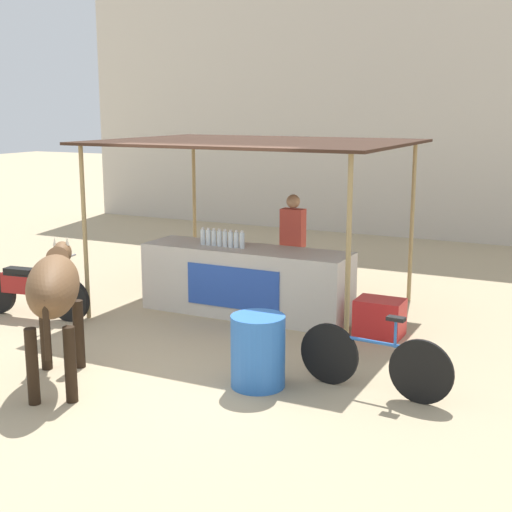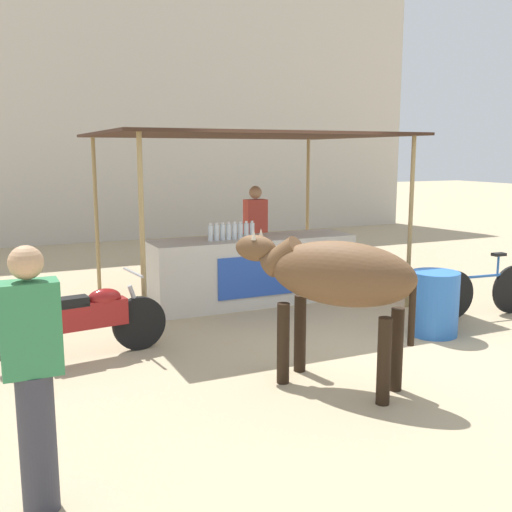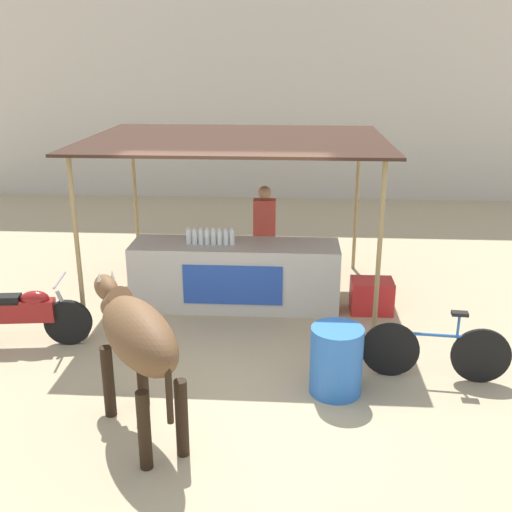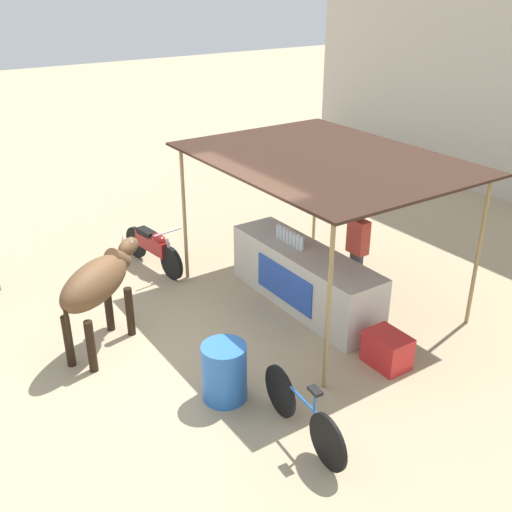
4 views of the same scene
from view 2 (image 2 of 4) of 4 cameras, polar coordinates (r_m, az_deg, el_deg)
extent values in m
plane|color=tan|center=(6.92, 7.37, -8.51)|extent=(60.00, 60.00, 0.00)
cube|color=beige|center=(15.43, -11.89, 13.65)|extent=(16.00, 0.50, 6.48)
cube|color=beige|center=(8.67, -0.31, -1.37)|extent=(3.00, 0.80, 0.96)
cube|color=#264CB2|center=(8.31, 0.87, -1.87)|extent=(1.40, 0.02, 0.58)
cube|color=#382319|center=(8.78, -1.15, 11.45)|extent=(4.20, 3.20, 0.04)
cylinder|color=#997F51|center=(6.87, -10.77, 1.61)|extent=(0.06, 0.06, 2.41)
cylinder|color=#997F51|center=(8.59, 14.50, 3.11)|extent=(0.06, 0.06, 2.41)
cylinder|color=#997F51|center=(9.67, -14.97, 3.81)|extent=(0.06, 0.06, 2.41)
cylinder|color=#997F51|center=(10.96, 4.93, 4.80)|extent=(0.06, 0.06, 2.41)
cylinder|color=silver|center=(8.28, -4.36, 2.20)|extent=(0.07, 0.07, 0.22)
cylinder|color=white|center=(8.26, -4.37, 3.06)|extent=(0.04, 0.04, 0.03)
cylinder|color=silver|center=(8.31, -3.78, 2.24)|extent=(0.07, 0.07, 0.22)
cylinder|color=white|center=(8.29, -3.79, 3.09)|extent=(0.04, 0.04, 0.03)
cylinder|color=silver|center=(8.34, -3.20, 2.27)|extent=(0.07, 0.07, 0.22)
cylinder|color=white|center=(8.33, -3.21, 3.13)|extent=(0.04, 0.04, 0.03)
cylinder|color=silver|center=(8.38, -2.63, 2.31)|extent=(0.07, 0.07, 0.22)
cylinder|color=white|center=(8.36, -2.64, 3.16)|extent=(0.04, 0.04, 0.03)
cylinder|color=silver|center=(8.41, -2.06, 2.34)|extent=(0.07, 0.07, 0.22)
cylinder|color=white|center=(8.39, -2.07, 3.19)|extent=(0.04, 0.04, 0.03)
cylinder|color=silver|center=(8.44, -1.50, 2.38)|extent=(0.07, 0.07, 0.22)
cylinder|color=white|center=(8.43, -1.50, 3.22)|extent=(0.04, 0.04, 0.03)
cylinder|color=silver|center=(8.48, -0.94, 2.41)|extent=(0.07, 0.07, 0.22)
cylinder|color=white|center=(8.46, -0.94, 3.25)|extent=(0.04, 0.04, 0.03)
cylinder|color=silver|center=(8.52, -0.38, 2.45)|extent=(0.07, 0.07, 0.22)
cylinder|color=white|center=(8.50, -0.39, 3.28)|extent=(0.04, 0.04, 0.03)
cylinder|color=#383842|center=(9.51, -0.06, -0.61)|extent=(0.22, 0.22, 0.88)
cube|color=#BF3F33|center=(9.40, -0.06, 3.70)|extent=(0.34, 0.20, 0.56)
sphere|color=#A87A56|center=(9.37, -0.06, 6.08)|extent=(0.20, 0.20, 0.20)
cube|color=red|center=(9.61, 10.76, -1.89)|extent=(0.60, 0.44, 0.48)
cylinder|color=blue|center=(7.49, 16.60, -4.35)|extent=(0.57, 0.57, 0.77)
ellipsoid|color=brown|center=(5.50, 8.08, -1.69)|extent=(1.23, 1.44, 0.60)
cylinder|color=black|center=(5.71, 2.61, -8.32)|extent=(0.12, 0.12, 0.78)
cylinder|color=black|center=(6.02, 4.21, -7.37)|extent=(0.12, 0.12, 0.78)
cylinder|color=black|center=(5.36, 12.09, -9.78)|extent=(0.12, 0.12, 0.78)
cylinder|color=black|center=(5.69, 13.23, -8.65)|extent=(0.12, 0.12, 0.78)
cylinder|color=brown|center=(5.72, 2.57, -0.07)|extent=(0.46, 0.51, 0.41)
ellipsoid|color=brown|center=(5.86, -0.03, 0.76)|extent=(0.43, 0.49, 0.26)
cone|color=beige|center=(5.77, -0.21, 2.02)|extent=(0.05, 0.05, 0.10)
cone|color=beige|center=(5.89, 0.48, 2.18)|extent=(0.05, 0.05, 0.10)
cylinder|color=black|center=(5.36, 14.64, -5.19)|extent=(0.06, 0.06, 0.60)
cylinder|color=black|center=(6.80, -11.06, -6.30)|extent=(0.61, 0.15, 0.60)
cylinder|color=black|center=(6.50, -21.07, -7.56)|extent=(0.61, 0.15, 0.60)
cube|color=maroon|center=(6.57, -16.02, -5.44)|extent=(0.92, 0.29, 0.28)
ellipsoid|color=maroon|center=(6.59, -14.24, -3.88)|extent=(0.38, 0.24, 0.20)
cube|color=black|center=(6.49, -17.61, -4.26)|extent=(0.46, 0.23, 0.10)
cylinder|color=#99999E|center=(6.65, -11.62, -1.55)|extent=(0.10, 0.55, 0.03)
cylinder|color=#99999E|center=(6.74, -11.27, -4.69)|extent=(0.21, 0.07, 0.49)
cylinder|color=black|center=(8.22, 18.14, -3.58)|extent=(0.66, 0.10, 0.66)
cylinder|color=#2659A5|center=(8.48, 20.89, -1.80)|extent=(0.85, 0.11, 0.04)
cylinder|color=#2659A5|center=(8.61, 22.05, -0.91)|extent=(0.03, 0.03, 0.28)
cube|color=black|center=(8.58, 22.12, 0.14)|extent=(0.19, 0.12, 0.04)
cylinder|color=#383842|center=(4.01, -20.05, -16.38)|extent=(0.22, 0.22, 0.88)
cube|color=#337F4C|center=(3.76, -20.71, -6.45)|extent=(0.34, 0.20, 0.56)
sphere|color=tan|center=(3.67, -21.08, -0.59)|extent=(0.20, 0.20, 0.20)
camera|label=1|loc=(8.07, 73.02, 8.04)|focal=50.00mm
camera|label=3|loc=(4.59, 74.18, 20.56)|focal=42.00mm
camera|label=4|loc=(10.81, 55.09, 20.63)|focal=42.00mm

